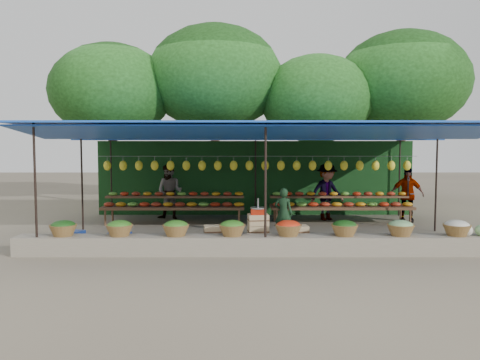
{
  "coord_description": "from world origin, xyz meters",
  "views": [
    {
      "loc": [
        -0.56,
        -12.61,
        2.28
      ],
      "look_at": [
        -0.52,
        0.2,
        1.39
      ],
      "focal_mm": 35.0,
      "sensor_mm": 36.0,
      "label": 1
    }
  ],
  "objects_px": {
    "vendor_seated": "(283,213)",
    "crate_counter": "(257,234)",
    "blue_crate_front": "(119,239)",
    "weighing_scale": "(258,210)",
    "blue_crate_back": "(73,237)"
  },
  "relations": [
    {
      "from": "crate_counter",
      "to": "blue_crate_front",
      "type": "xyz_separation_m",
      "value": [
        -3.19,
        0.2,
        -0.16
      ]
    },
    {
      "from": "crate_counter",
      "to": "blue_crate_front",
      "type": "bearing_deg",
      "value": 176.4
    },
    {
      "from": "blue_crate_front",
      "to": "blue_crate_back",
      "type": "height_order",
      "value": "blue_crate_front"
    },
    {
      "from": "weighing_scale",
      "to": "blue_crate_back",
      "type": "bearing_deg",
      "value": 172.17
    },
    {
      "from": "crate_counter",
      "to": "blue_crate_front",
      "type": "relative_size",
      "value": 4.65
    },
    {
      "from": "weighing_scale",
      "to": "vendor_seated",
      "type": "xyz_separation_m",
      "value": [
        0.68,
        1.08,
        -0.22
      ]
    },
    {
      "from": "vendor_seated",
      "to": "crate_counter",
      "type": "bearing_deg",
      "value": 76.46
    },
    {
      "from": "blue_crate_front",
      "to": "blue_crate_back",
      "type": "xyz_separation_m",
      "value": [
        -1.2,
        0.41,
        -0.01
      ]
    },
    {
      "from": "vendor_seated",
      "to": "blue_crate_back",
      "type": "height_order",
      "value": "vendor_seated"
    },
    {
      "from": "crate_counter",
      "to": "vendor_seated",
      "type": "distance_m",
      "value": 1.33
    },
    {
      "from": "blue_crate_back",
      "to": "crate_counter",
      "type": "bearing_deg",
      "value": 6.61
    },
    {
      "from": "crate_counter",
      "to": "blue_crate_back",
      "type": "relative_size",
      "value": 4.99
    },
    {
      "from": "blue_crate_front",
      "to": "weighing_scale",
      "type": "bearing_deg",
      "value": 0.58
    },
    {
      "from": "weighing_scale",
      "to": "blue_crate_back",
      "type": "distance_m",
      "value": 4.52
    },
    {
      "from": "crate_counter",
      "to": "weighing_scale",
      "type": "distance_m",
      "value": 0.55
    }
  ]
}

